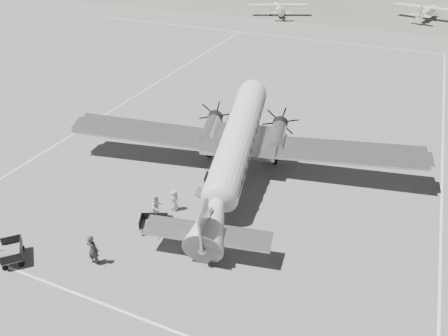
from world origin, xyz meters
The scene contains 13 objects.
ground centered at (0.00, 0.00, 0.00)m, with size 260.00×260.00×0.00m, color slate.
taxi_line_near centered at (0.00, -14.00, 0.01)m, with size 60.00×0.15×0.01m, color silver.
taxi_line_right centered at (12.00, 0.00, 0.01)m, with size 0.15×80.00×0.01m, color silver.
taxi_line_left centered at (-18.00, 10.00, 0.01)m, with size 0.15×60.00×0.01m, color silver.
taxi_line_horizon centered at (0.00, 40.00, 0.01)m, with size 90.00×0.15×0.01m, color silver.
dc3_airliner centered at (-1.98, -0.59, 2.57)m, with size 27.00×18.74×5.14m, color #BCBCBE, non-canonical shape.
light_plane_left centered at (-15.92, 53.41, 1.12)m, with size 10.84×8.79×2.25m, color silver, non-canonical shape.
light_plane_right centered at (8.82, 60.74, 1.24)m, with size 11.91×9.66×2.47m, color silver, non-canonical shape.
baggage_cart_near centered at (-4.37, -7.90, 0.50)m, with size 1.79×1.26×1.01m, color slate, non-canonical shape.
baggage_cart_far centered at (-10.38, -13.40, 0.53)m, with size 1.89×1.33×1.07m, color slate, non-canonical shape.
ground_crew centered at (-5.94, -11.73, 0.98)m, with size 0.72×0.47×1.97m, color #2A2A2A.
ramp_agent centered at (-4.79, -6.77, 0.94)m, with size 0.91×0.71×1.87m, color silver.
passenger centered at (-4.30, -5.45, 0.74)m, with size 0.73×0.47×1.49m, color #B6B6B3.
Camera 1 is at (8.14, -25.62, 17.47)m, focal length 35.00 mm.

